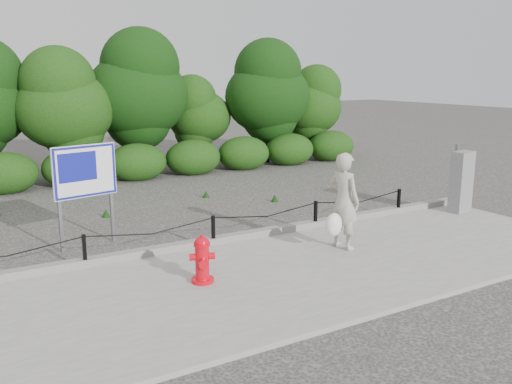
{
  "coord_description": "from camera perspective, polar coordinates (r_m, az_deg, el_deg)",
  "views": [
    {
      "loc": [
        -4.44,
        -9.32,
        3.43
      ],
      "look_at": [
        1.1,
        0.2,
        1.0
      ],
      "focal_mm": 38.0,
      "sensor_mm": 36.0,
      "label": 1
    }
  ],
  "objects": [
    {
      "name": "curb",
      "position": [
        10.88,
        -4.61,
        -5.15
      ],
      "size": [
        14.0,
        0.22,
        0.14
      ],
      "primitive_type": "cube",
      "color": "slate",
      "rests_on": "sidewalk"
    },
    {
      "name": "utility_cabinet",
      "position": [
        14.13,
        20.79,
        1.02
      ],
      "size": [
        0.61,
        0.45,
        1.65
      ],
      "rotation": [
        0.0,
        0.0,
        0.17
      ],
      "color": "gray",
      "rests_on": "sidewalk"
    },
    {
      "name": "fire_hydrant",
      "position": [
        8.89,
        -5.68,
        -7.13
      ],
      "size": [
        0.47,
        0.48,
        0.8
      ],
      "rotation": [
        0.0,
        0.0,
        -0.32
      ],
      "color": "red",
      "rests_on": "sidewalk"
    },
    {
      "name": "sidewalk",
      "position": [
        9.21,
        1.01,
        -9.16
      ],
      "size": [
        14.0,
        4.0,
        0.08
      ],
      "primitive_type": "cube",
      "color": "gray",
      "rests_on": "ground"
    },
    {
      "name": "treeline",
      "position": [
        18.85,
        -15.88,
        9.31
      ],
      "size": [
        20.23,
        3.68,
        4.82
      ],
      "color": "black",
      "rests_on": "ground"
    },
    {
      "name": "chain_barrier",
      "position": [
        10.75,
        -4.53,
        -3.66
      ],
      "size": [
        10.06,
        0.06,
        0.6
      ],
      "color": "black",
      "rests_on": "sidewalk"
    },
    {
      "name": "advertising_sign",
      "position": [
        11.12,
        -17.57,
        1.64
      ],
      "size": [
        1.27,
        0.34,
        2.07
      ],
      "rotation": [
        0.0,
        0.0,
        0.2
      ],
      "color": "slate",
      "rests_on": "ground"
    },
    {
      "name": "pedestrian",
      "position": [
        10.54,
        9.17,
        -1.08
      ],
      "size": [
        0.81,
        0.76,
        1.88
      ],
      "rotation": [
        0.0,
        0.0,
        1.77
      ],
      "color": "#ABA693",
      "rests_on": "sidewalk"
    },
    {
      "name": "ground",
      "position": [
        10.88,
        -4.48,
        -5.97
      ],
      "size": [
        90.0,
        90.0,
        0.0
      ],
      "primitive_type": "plane",
      "color": "#2D2B28",
      "rests_on": "ground"
    }
  ]
}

